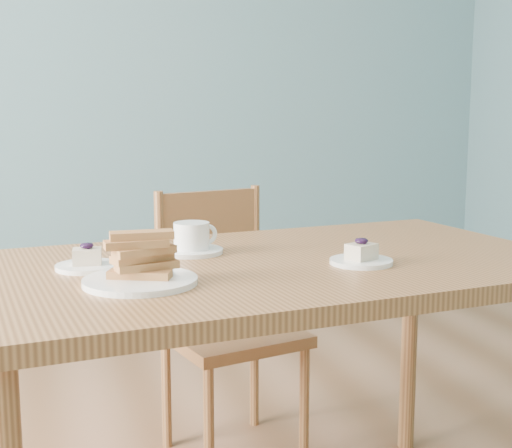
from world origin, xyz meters
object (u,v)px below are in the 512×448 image
biscotti_plate (140,267)px  coffee_cup (192,240)px  dining_table (275,291)px  cheesecake_plate_far (87,262)px  dining_chair (227,321)px  cheesecake_plate_near (361,257)px

biscotti_plate → coffee_cup: bearing=59.1°
dining_table → cheesecake_plate_far: 0.44m
dining_chair → cheesecake_plate_near: dining_chair is taller
dining_chair → coffee_cup: (-0.20, -0.42, 0.35)m
coffee_cup → cheesecake_plate_far: bearing=-170.0°
cheesecake_plate_near → biscotti_plate: bearing=-175.0°
dining_table → coffee_cup: bearing=134.2°
dining_chair → dining_table: bearing=-106.0°
dining_table → cheesecake_plate_near: 0.22m
dining_chair → biscotti_plate: size_ratio=3.63×
dining_chair → cheesecake_plate_near: 0.75m
biscotti_plate → cheesecake_plate_far: bearing=117.8°
dining_table → dining_chair: 0.61m
cheesecake_plate_near → coffee_cup: size_ratio=0.94×
coffee_cup → biscotti_plate: size_ratio=0.66×
dining_table → coffee_cup: size_ratio=9.58×
dining_table → cheesecake_plate_far: bearing=168.8°
dining_chair → cheesecake_plate_far: bearing=-144.1°
dining_table → cheesecake_plate_near: cheesecake_plate_near is taller
dining_table → cheesecake_plate_far: (-0.43, 0.04, 0.09)m
cheesecake_plate_near → biscotti_plate: (-0.51, -0.04, 0.02)m
cheesecake_plate_near → coffee_cup: bearing=145.8°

